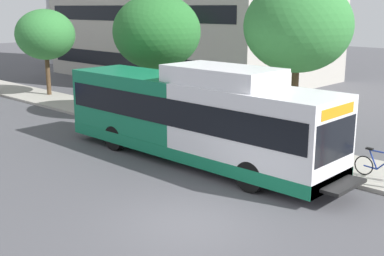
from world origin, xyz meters
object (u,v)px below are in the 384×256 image
Objects in this scene: street_tree_mid_block at (157,32)px; street_tree_far_block at (45,35)px; street_tree_near_stop at (298,27)px; transit_bus at (193,116)px; bicycle_parked at (380,166)px.

street_tree_far_block is at bearing 91.75° from street_tree_mid_block.
street_tree_near_stop is 18.07m from street_tree_far_block.
transit_bus is 5.29m from street_tree_near_stop.
bicycle_parked is 0.33× the size of street_tree_far_block.
street_tree_near_stop is 8.08m from street_tree_mid_block.
street_tree_far_block is at bearing 90.63° from street_tree_near_stop.
street_tree_far_block is (-0.20, 18.04, -0.97)m from street_tree_near_stop.
street_tree_near_stop reaches higher than street_tree_far_block.
transit_bus is 2.29× the size of street_tree_far_block.
street_tree_near_stop is at bearing -90.75° from street_tree_mid_block.
street_tree_mid_block reaches higher than bicycle_parked.
street_tree_mid_block is (1.41, 12.24, 3.85)m from bicycle_parked.
street_tree_near_stop is (3.76, -1.92, 3.19)m from transit_bus.
street_tree_far_block reaches higher than transit_bus.
transit_bus is 6.67m from bicycle_parked.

